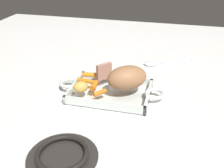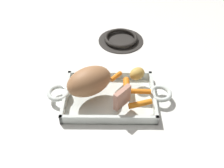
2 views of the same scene
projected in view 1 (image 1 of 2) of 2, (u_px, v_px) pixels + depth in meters
ground_plane at (110, 95)px, 0.97m from camera, size 2.11×2.11×0.00m
roasting_dish at (110, 92)px, 0.97m from camera, size 0.40×0.21×0.04m
pork_roast at (127, 78)px, 0.92m from camera, size 0.17×0.15×0.09m
roast_slice_thick at (104, 71)px, 1.00m from camera, size 0.05×0.06×0.06m
baby_carrot_center_left at (100, 93)px, 0.90m from camera, size 0.04×0.05×0.02m
baby_carrot_southeast at (86, 81)px, 0.98m from camera, size 0.07×0.02×0.02m
baby_carrot_northwest at (94, 86)px, 0.94m from camera, size 0.02×0.05×0.02m
baby_carrot_northeast at (91, 75)px, 1.02m from camera, size 0.07×0.04×0.02m
potato_whole at (81, 87)px, 0.91m from camera, size 0.07×0.06×0.04m
stove_burner_rear at (62, 155)px, 0.68m from camera, size 0.19×0.19×0.02m
serving_spoon at (162, 62)px, 1.23m from camera, size 0.24×0.16×0.02m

